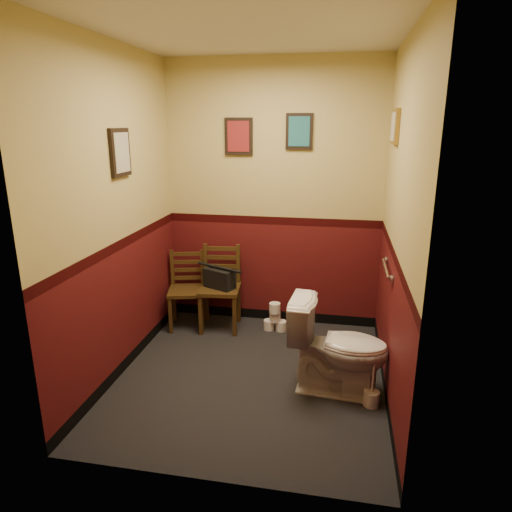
# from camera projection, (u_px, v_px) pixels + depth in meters

# --- Properties ---
(floor) EXTENTS (2.20, 2.40, 0.00)m
(floor) POSITION_uv_depth(u_px,v_px,m) (251.00, 376.00, 3.89)
(floor) COLOR black
(floor) RESTS_ON ground
(ceiling) EXTENTS (2.20, 2.40, 0.00)m
(ceiling) POSITION_uv_depth(u_px,v_px,m) (249.00, 29.00, 3.13)
(ceiling) COLOR silver
(ceiling) RESTS_ON ground
(wall_back) EXTENTS (2.20, 0.00, 2.70)m
(wall_back) POSITION_uv_depth(u_px,v_px,m) (273.00, 197.00, 4.64)
(wall_back) COLOR #4B1011
(wall_back) RESTS_ON ground
(wall_front) EXTENTS (2.20, 0.00, 2.70)m
(wall_front) POSITION_uv_depth(u_px,v_px,m) (205.00, 268.00, 2.38)
(wall_front) COLOR #4B1011
(wall_front) RESTS_ON ground
(wall_left) EXTENTS (0.00, 2.40, 2.70)m
(wall_left) POSITION_uv_depth(u_px,v_px,m) (117.00, 216.00, 3.70)
(wall_left) COLOR #4B1011
(wall_left) RESTS_ON ground
(wall_right) EXTENTS (0.00, 2.40, 2.70)m
(wall_right) POSITION_uv_depth(u_px,v_px,m) (398.00, 227.00, 3.31)
(wall_right) COLOR #4B1011
(wall_right) RESTS_ON ground
(grab_bar) EXTENTS (0.05, 0.56, 0.06)m
(grab_bar) POSITION_uv_depth(u_px,v_px,m) (386.00, 269.00, 3.67)
(grab_bar) COLOR silver
(grab_bar) RESTS_ON wall_right
(framed_print_back_a) EXTENTS (0.28, 0.04, 0.36)m
(framed_print_back_a) POSITION_uv_depth(u_px,v_px,m) (239.00, 136.00, 4.51)
(framed_print_back_a) COLOR black
(framed_print_back_a) RESTS_ON wall_back
(framed_print_back_b) EXTENTS (0.26, 0.04, 0.34)m
(framed_print_back_b) POSITION_uv_depth(u_px,v_px,m) (299.00, 131.00, 4.39)
(framed_print_back_b) COLOR black
(framed_print_back_b) RESTS_ON wall_back
(framed_print_left) EXTENTS (0.04, 0.30, 0.38)m
(framed_print_left) POSITION_uv_depth(u_px,v_px,m) (120.00, 153.00, 3.65)
(framed_print_left) COLOR black
(framed_print_left) RESTS_ON wall_left
(framed_print_right) EXTENTS (0.04, 0.34, 0.28)m
(framed_print_right) POSITION_uv_depth(u_px,v_px,m) (395.00, 127.00, 3.69)
(framed_print_right) COLOR olive
(framed_print_right) RESTS_ON wall_right
(toilet) EXTENTS (0.81, 0.50, 0.76)m
(toilet) POSITION_uv_depth(u_px,v_px,m) (338.00, 348.00, 3.58)
(toilet) COLOR white
(toilet) RESTS_ON floor
(toilet_brush) EXTENTS (0.12, 0.12, 0.43)m
(toilet_brush) POSITION_uv_depth(u_px,v_px,m) (371.00, 397.00, 3.47)
(toilet_brush) COLOR silver
(toilet_brush) RESTS_ON floor
(chair_left) EXTENTS (0.45, 0.45, 0.80)m
(chair_left) POSITION_uv_depth(u_px,v_px,m) (187.00, 290.00, 4.78)
(chair_left) COLOR #493216
(chair_left) RESTS_ON floor
(chair_right) EXTENTS (0.44, 0.44, 0.87)m
(chair_right) POSITION_uv_depth(u_px,v_px,m) (220.00, 288.00, 4.73)
(chair_right) COLOR #493216
(chair_right) RESTS_ON floor
(handbag) EXTENTS (0.35, 0.27, 0.23)m
(handbag) POSITION_uv_depth(u_px,v_px,m) (220.00, 278.00, 4.66)
(handbag) COLOR black
(handbag) RESTS_ON chair_right
(tp_stack) EXTENTS (0.24, 0.14, 0.31)m
(tp_stack) POSITION_uv_depth(u_px,v_px,m) (275.00, 319.00, 4.72)
(tp_stack) COLOR silver
(tp_stack) RESTS_ON floor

